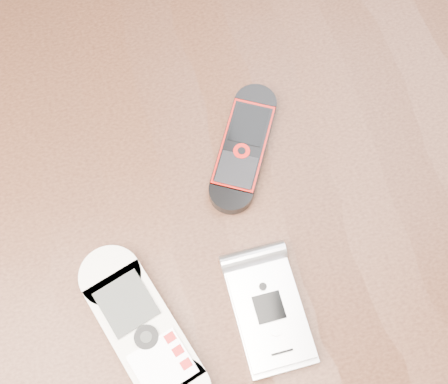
{
  "coord_description": "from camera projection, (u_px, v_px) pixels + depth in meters",
  "views": [
    {
      "loc": [
        -0.05,
        -0.22,
        1.31
      ],
      "look_at": [
        0.01,
        0.0,
        0.76
      ],
      "focal_mm": 50.0,
      "sensor_mm": 36.0,
      "label": 1
    }
  ],
  "objects": [
    {
      "name": "nokia_white",
      "position": [
        144.0,
        333.0,
        0.54
      ],
      "size": [
        0.11,
        0.18,
        0.02
      ],
      "primitive_type": "cube",
      "rotation": [
        0.0,
        0.0,
        0.32
      ],
      "color": "silver",
      "rests_on": "table"
    },
    {
      "name": "ground",
      "position": [
        222.0,
        332.0,
        1.29
      ],
      "size": [
        4.0,
        4.0,
        0.0
      ],
      "primitive_type": "plane",
      "color": "#472B19",
      "rests_on": "ground"
    },
    {
      "name": "table",
      "position": [
        220.0,
        232.0,
        0.7
      ],
      "size": [
        1.2,
        0.8,
        0.75
      ],
      "color": "black",
      "rests_on": "ground"
    },
    {
      "name": "nokia_black_red",
      "position": [
        244.0,
        147.0,
        0.61
      ],
      "size": [
        0.11,
        0.14,
        0.01
      ],
      "primitive_type": "cube",
      "rotation": [
        0.0,
        0.0,
        -0.51
      ],
      "color": "black",
      "rests_on": "table"
    },
    {
      "name": "motorola_razr",
      "position": [
        269.0,
        313.0,
        0.55
      ],
      "size": [
        0.06,
        0.12,
        0.02
      ],
      "primitive_type": "cube",
      "rotation": [
        0.0,
        0.0,
        0.01
      ],
      "color": "silver",
      "rests_on": "table"
    }
  ]
}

